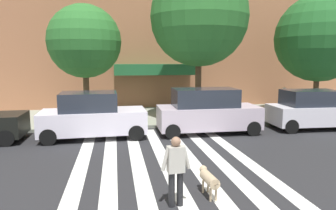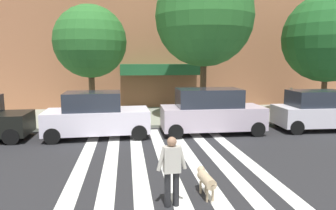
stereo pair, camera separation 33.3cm
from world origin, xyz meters
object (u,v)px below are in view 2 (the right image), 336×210
Objects in this scene: street_tree_nearest at (90,42)px; parked_car_third_in_line at (211,112)px; street_tree_middle at (204,17)px; dog_on_leash at (206,179)px; pedestrian_bystander at (290,100)px; pedestrian_dog_walker at (172,167)px; parked_car_fourth_in_line at (319,111)px; street_tree_further at (328,38)px; parked_car_behind_first at (96,116)px.

parked_car_third_in_line is at bearing -31.58° from street_tree_nearest.
street_tree_middle is 7.26× the size of dog_on_leash.
street_tree_middle reaches higher than dog_on_leash.
pedestrian_dog_walker is at bearing -130.58° from pedestrian_bystander.
parked_car_fourth_in_line is at bearing -27.72° from street_tree_middle.
parked_car_fourth_in_line is 5.20m from street_tree_further.
street_tree_middle is at bearing 83.78° from parked_car_third_in_line.
dog_on_leash is at bearing -128.52° from pedestrian_bystander.
street_tree_middle reaches higher than parked_car_third_in_line.
pedestrian_bystander reaches higher than dog_on_leash.
parked_car_behind_first is 4.06× the size of dog_on_leash.
pedestrian_bystander is at bearing 49.42° from pedestrian_dog_walker.
street_tree_middle is 7.37m from street_tree_further.
parked_car_fourth_in_line is 12.07m from street_tree_nearest.
street_tree_further is at bearing 21.18° from parked_car_third_in_line.
street_tree_further is 4.06m from pedestrian_bystander.
street_tree_further is (2.22, 2.94, 3.67)m from parked_car_fourth_in_line.
parked_car_third_in_line is 1.09× the size of parked_car_fourth_in_line.
street_tree_nearest reaches higher than pedestrian_dog_walker.
pedestrian_bystander is (0.21, 3.01, 0.14)m from parked_car_fourth_in_line.
dog_on_leash is (-7.30, -6.43, -0.49)m from parked_car_fourth_in_line.
parked_car_fourth_in_line is 7.38m from street_tree_middle.
parked_car_behind_first is 7.20m from pedestrian_dog_walker.
parked_car_fourth_in_line is 9.74m from dog_on_leash.
street_tree_further is at bearing 2.11° from street_tree_middle.
street_tree_nearest is at bearing 105.42° from pedestrian_dog_walker.
street_tree_nearest is 11.73m from pedestrian_bystander.
pedestrian_bystander is (5.29, 0.34, -4.50)m from street_tree_middle.
pedestrian_dog_walker reaches higher than dog_on_leash.
street_tree_nearest is 11.29m from dog_on_leash.
parked_car_behind_first is 1.05× the size of parked_car_fourth_in_line.
street_tree_further reaches higher than parked_car_behind_first.
pedestrian_bystander is at bearing 86.07° from parked_car_fourth_in_line.
street_tree_middle is at bearing 71.75° from pedestrian_dog_walker.
street_tree_further is at bearing 52.97° from parked_car_fourth_in_line.
street_tree_middle reaches higher than street_tree_further.
parked_car_fourth_in_line is 3.86× the size of dog_on_leash.
parked_car_third_in_line is at bearing -151.67° from pedestrian_bystander.
street_tree_middle is (5.44, 2.67, 4.63)m from parked_car_behind_first.
street_tree_nearest is 6.16m from street_tree_middle.
street_tree_nearest reaches higher than parked_car_fourth_in_line.
parked_car_fourth_in_line is at bearing 0.01° from parked_car_third_in_line.
pedestrian_bystander is at bearing 51.48° from dog_on_leash.
parked_car_fourth_in_line is 0.53× the size of street_tree_middle.
street_tree_further is (7.30, 0.27, -0.97)m from street_tree_middle.
street_tree_nearest is (-5.68, 3.49, 3.30)m from parked_car_third_in_line.
parked_car_behind_first is at bearing -153.82° from street_tree_middle.
parked_car_third_in_line is 8.90m from street_tree_further.
parked_car_behind_first is 10.52m from parked_car_fourth_in_line.
parked_car_behind_first reaches higher than dog_on_leash.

